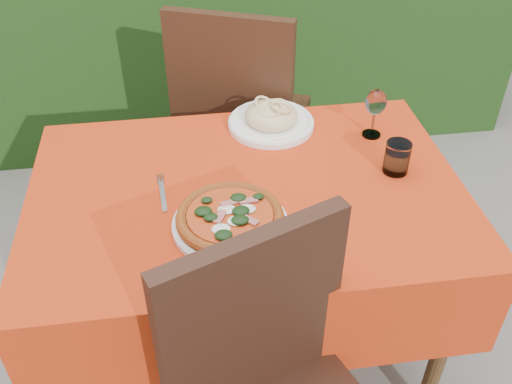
{
  "coord_description": "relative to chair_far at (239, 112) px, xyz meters",
  "views": [
    {
      "loc": [
        -0.16,
        -1.29,
        1.77
      ],
      "look_at": [
        0.02,
        -0.05,
        0.77
      ],
      "focal_mm": 40.0,
      "sensor_mm": 36.0,
      "label": 1
    }
  ],
  "objects": [
    {
      "name": "water_glass",
      "position": [
        0.39,
        -0.67,
        0.2
      ],
      "size": [
        0.08,
        0.08,
        0.1
      ],
      "color": "silver",
      "rests_on": "dining_table"
    },
    {
      "name": "ground",
      "position": [
        -0.06,
        -0.68,
        -0.6
      ],
      "size": [
        60.0,
        60.0,
        0.0
      ],
      "primitive_type": "plane",
      "color": "#645F5A",
      "rests_on": "ground"
    },
    {
      "name": "fork",
      "position": [
        -0.3,
        -0.69,
        0.15
      ],
      "size": [
        0.04,
        0.19,
        0.0
      ],
      "primitive_type": "cube",
      "rotation": [
        0.0,
        0.0,
        0.07
      ],
      "color": "silver",
      "rests_on": "dining_table"
    },
    {
      "name": "chair_far",
      "position": [
        0.0,
        0.0,
        0.0
      ],
      "size": [
        0.62,
        0.62,
        1.04
      ],
      "rotation": [
        0.0,
        0.0,
        2.74
      ],
      "color": "black",
      "rests_on": "ground"
    },
    {
      "name": "pizza_plate",
      "position": [
        -0.12,
        -0.84,
        0.18
      ],
      "size": [
        0.31,
        0.31,
        0.06
      ],
      "rotation": [
        0.0,
        0.0,
        -0.12
      ],
      "color": "silver",
      "rests_on": "dining_table"
    },
    {
      "name": "dining_table",
      "position": [
        -0.06,
        -0.68,
        -0.0
      ],
      "size": [
        1.26,
        0.86,
        0.75
      ],
      "color": "#4D3218",
      "rests_on": "ground"
    },
    {
      "name": "pasta_plate",
      "position": [
        0.07,
        -0.36,
        0.18
      ],
      "size": [
        0.29,
        0.29,
        0.08
      ],
      "rotation": [
        0.0,
        0.0,
        -0.3
      ],
      "color": "white",
      "rests_on": "dining_table"
    },
    {
      "name": "wine_glass",
      "position": [
        0.38,
        -0.46,
        0.27
      ],
      "size": [
        0.07,
        0.07,
        0.17
      ],
      "color": "silver",
      "rests_on": "dining_table"
    }
  ]
}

